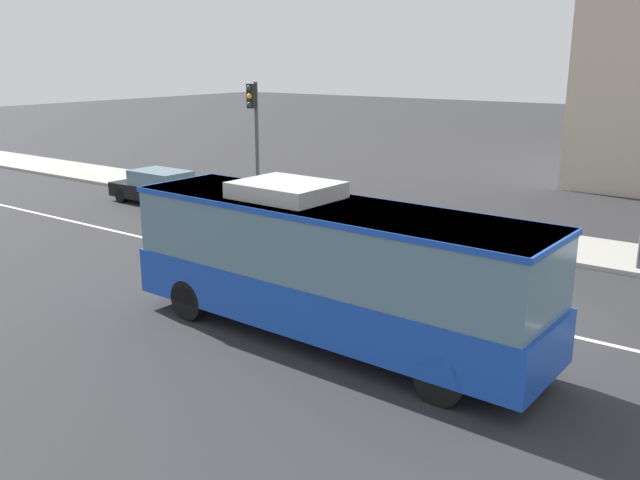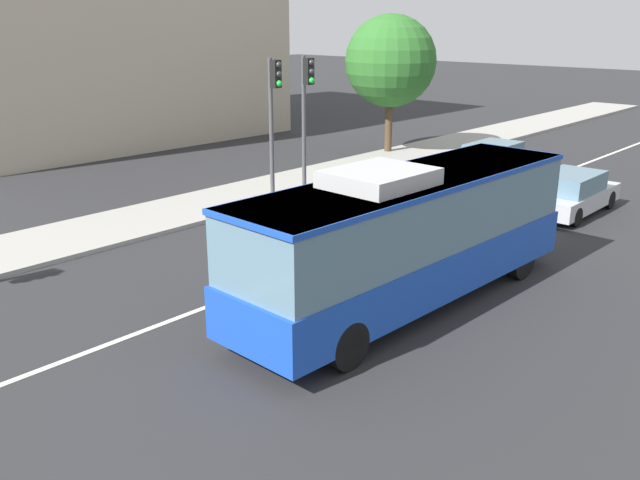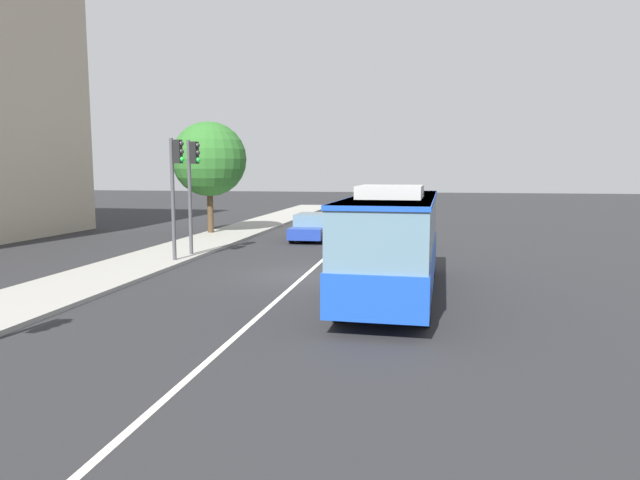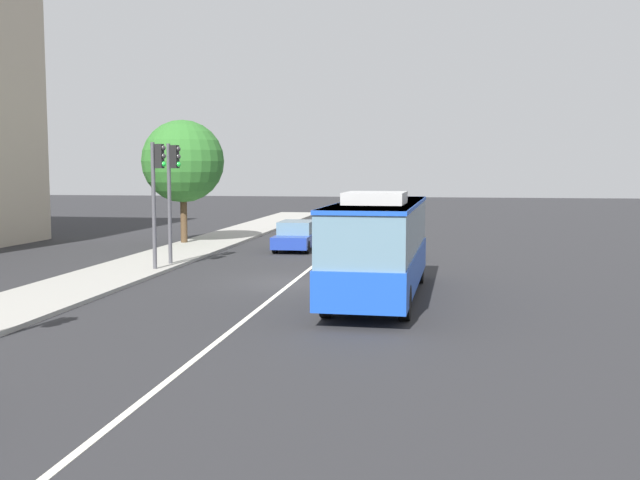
% 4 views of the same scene
% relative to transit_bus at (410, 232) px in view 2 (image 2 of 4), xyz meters
% --- Properties ---
extents(ground_plane, '(160.00, 160.00, 0.00)m').
position_rel_transit_bus_xyz_m(ground_plane, '(2.85, 3.38, -1.81)').
color(ground_plane, '#28282B').
extents(sidewalk_kerb, '(80.00, 3.41, 0.14)m').
position_rel_transit_bus_xyz_m(sidewalk_kerb, '(2.85, 10.55, -1.74)').
color(sidewalk_kerb, '#9E9B93').
rests_on(sidewalk_kerb, ground_plane).
extents(lane_centre_line, '(76.00, 0.16, 0.01)m').
position_rel_transit_bus_xyz_m(lane_centre_line, '(2.85, 3.38, -1.80)').
color(lane_centre_line, silver).
rests_on(lane_centre_line, ground_plane).
extents(transit_bus, '(10.08, 2.82, 3.46)m').
position_rel_transit_bus_xyz_m(transit_bus, '(0.00, 0.00, 0.00)').
color(transit_bus, '#1947B7').
rests_on(transit_bus, ground_plane).
extents(sedan_blue, '(4.53, 1.88, 1.46)m').
position_rel_transit_bus_xyz_m(sedan_blue, '(13.57, 5.29, -1.09)').
color(sedan_blue, '#1E3899').
rests_on(sedan_blue, ground_plane).
extents(sedan_silver, '(4.51, 1.84, 1.46)m').
position_rel_transit_bus_xyz_m(sedan_silver, '(10.37, 0.43, -1.09)').
color(sedan_silver, '#B7BABF').
rests_on(sedan_silver, ground_plane).
extents(traffic_light_near_corner, '(0.32, 0.62, 5.20)m').
position_rel_transit_bus_xyz_m(traffic_light_near_corner, '(4.60, 9.23, 1.75)').
color(traffic_light_near_corner, '#47474C').
rests_on(traffic_light_near_corner, ground_plane).
extents(traffic_light_far_corner, '(0.34, 0.62, 5.20)m').
position_rel_transit_bus_xyz_m(traffic_light_far_corner, '(6.28, 9.20, 1.75)').
color(traffic_light_far_corner, '#47474C').
rests_on(traffic_light_far_corner, ground_plane).
extents(street_tree_kerbside_left, '(4.43, 4.43, 6.75)m').
position_rel_transit_bus_xyz_m(street_tree_kerbside_left, '(14.97, 11.77, 2.71)').
color(street_tree_kerbside_left, '#4C3823').
rests_on(street_tree_kerbside_left, ground_plane).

